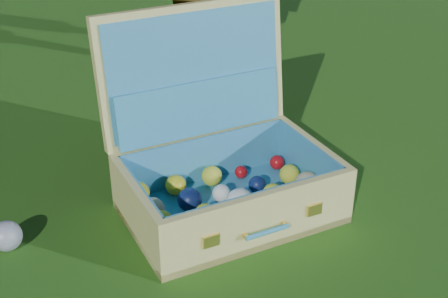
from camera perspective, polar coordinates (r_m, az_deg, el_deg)
ground at (r=1.81m, az=0.25°, el=-3.46°), size 60.00×60.00×0.00m
stray_ball at (r=1.64m, az=-19.27°, el=-7.52°), size 0.08×0.08×0.08m
suitcase at (r=1.67m, az=-0.62°, el=-0.62°), size 0.63×0.56×0.52m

